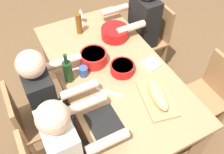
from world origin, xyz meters
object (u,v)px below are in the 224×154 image
Objects in this scene: chair_near_center at (32,119)px; cutting_board at (157,99)px; wine_bottle at (68,71)px; cup_near_center at (83,71)px; diner_near_right at (68,146)px; chair_far_left at (152,35)px; serving_bowl_pasta at (115,32)px; beer_bottle at (79,24)px; diner_near_center at (47,96)px; serving_bowl_greens at (122,68)px; dining_table at (112,75)px; diner_far_left at (140,24)px; napkin_stack at (152,64)px; chair_far_right at (210,93)px; wine_glass at (81,13)px; serving_bowl_salad at (94,57)px; bread_loaf at (158,94)px.

chair_near_center reaches higher than cutting_board.
wine_bottle is 0.15m from cup_near_center.
chair_far_left is at bearing 125.24° from diner_near_right.
serving_bowl_pasta is at bearing 124.82° from cup_near_center.
serving_bowl_pasta is 0.37m from beer_bottle.
diner_near_right is 0.65m from cup_near_center.
diner_near_center is 0.91m from serving_bowl_pasta.
dining_table is at bearing -138.10° from serving_bowl_greens.
napkin_stack is (0.61, -0.26, 0.05)m from diner_far_left.
diner_near_center is at bearing -109.46° from chair_far_right.
napkin_stack is (0.16, 0.59, -0.03)m from cup_near_center.
serving_bowl_salad is at bearing -12.36° from wine_glass.
chair_far_left is 1.18m from bread_loaf.
chair_near_center is 0.55m from wine_bottle.
diner_far_left is at bearing 80.16° from beer_bottle.
diner_near_right is 4.47× the size of serving_bowl_pasta.
chair_far_left is 0.71× the size of diner_far_left.
serving_bowl_greens is 0.34m from cup_near_center.
diner_far_left is at bearing 65.08° from wine_glass.
chair_near_center is 0.90m from serving_bowl_greens.
serving_bowl_greens is 0.48m from serving_bowl_pasta.
diner_near_right reaches higher than chair_near_center.
chair_near_center and serving_bowl_pasta have the same top height.
chair_far_left is at bearing 107.32° from chair_near_center.
chair_near_center and chair_far_left have the same top height.
cup_near_center is at bearing -62.46° from diner_far_left.
diner_near_right is 0.77m from bread_loaf.
serving_bowl_pasta is at bearing -167.08° from napkin_stack.
diner_near_center is 0.89m from cutting_board.
serving_bowl_salad is 0.75× the size of bread_loaf.
cup_near_center is (-0.51, -0.41, -0.02)m from bread_loaf.
chair_far_left is 0.96m from serving_bowl_greens.
cup_near_center is (0.71, -0.28, -0.07)m from wine_glass.
wine_glass is 0.93m from napkin_stack.
napkin_stack is at bearing -23.31° from diner_far_left.
beer_bottle is (-0.23, -0.28, 0.05)m from serving_bowl_pasta.
diner_far_left is at bearing 114.13° from wine_bottle.
diner_near_right is at bearing -50.84° from dining_table.
beer_bottle reaches higher than cutting_board.
cup_near_center is (-0.53, -1.03, 0.30)m from chair_far_right.
serving_bowl_salad is 2.73× the size of cup_near_center.
napkin_stack is (0.87, 0.31, -0.10)m from wine_glass.
diner_far_left reaches higher than cup_near_center.
serving_bowl_pasta is (-0.87, 0.83, 0.10)m from diner_near_right.
serving_bowl_greens reaches higher than napkin_stack.
wine_bottle is (-0.51, -0.54, 0.10)m from cutting_board.
wine_glass is 1.19× the size of napkin_stack.
diner_far_left reaches higher than serving_bowl_pasta.
napkin_stack is at bearing -36.26° from chair_far_left.
chair_far_right is at bearing 62.67° from cup_near_center.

